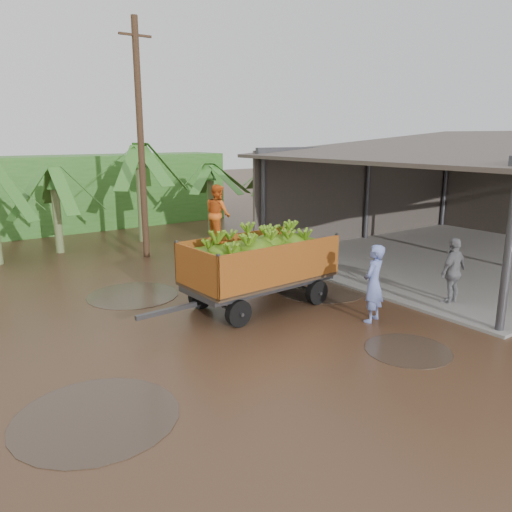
{
  "coord_description": "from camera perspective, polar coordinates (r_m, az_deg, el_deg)",
  "views": [
    {
      "loc": [
        -5.78,
        -9.33,
        4.52
      ],
      "look_at": [
        2.05,
        1.63,
        1.27
      ],
      "focal_mm": 35.0,
      "sensor_mm": 36.0,
      "label": 1
    }
  ],
  "objects": [
    {
      "name": "hedge_north",
      "position": [
        25.75,
        -27.05,
        6.01
      ],
      "size": [
        22.0,
        3.0,
        3.6
      ],
      "primitive_type": "cube",
      "color": "#2D661E",
      "rests_on": "ground"
    },
    {
      "name": "ground",
      "position": [
        11.87,
        -3.53,
        -8.86
      ],
      "size": [
        100.0,
        100.0,
        0.0
      ],
      "primitive_type": "plane",
      "color": "black",
      "rests_on": "ground"
    },
    {
      "name": "man_grey",
      "position": [
        14.52,
        21.59,
        -1.67
      ],
      "size": [
        1.15,
        0.56,
        1.89
      ],
      "primitive_type": "imported",
      "rotation": [
        0.0,
        0.0,
        3.23
      ],
      "color": "gray",
      "rests_on": "ground"
    },
    {
      "name": "utility_pole",
      "position": [
        19.14,
        -13.04,
        12.7
      ],
      "size": [
        1.2,
        0.24,
        8.59
      ],
      "color": "#47301E",
      "rests_on": "ground"
    },
    {
      "name": "banana_trailer",
      "position": [
        13.32,
        0.28,
        -0.72
      ],
      "size": [
        5.68,
        2.18,
        3.35
      ],
      "rotation": [
        0.0,
        0.0,
        0.05
      ],
      "color": "orange",
      "rests_on": "ground"
    },
    {
      "name": "man_blue",
      "position": [
        12.65,
        13.28,
        -3.07
      ],
      "size": [
        0.83,
        0.67,
        1.96
      ],
      "primitive_type": "imported",
      "rotation": [
        0.0,
        0.0,
        3.47
      ],
      "color": "#6676BB",
      "rests_on": "ground"
    },
    {
      "name": "packing_shed",
      "position": [
        20.86,
        22.21,
        7.01
      ],
      "size": [
        12.78,
        10.8,
        4.76
      ],
      "color": "gray",
      "rests_on": "ground"
    }
  ]
}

